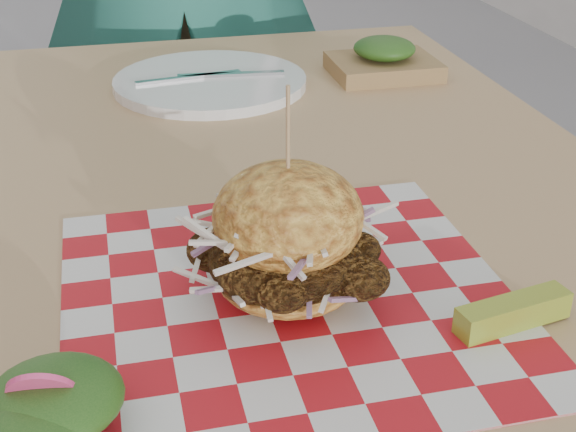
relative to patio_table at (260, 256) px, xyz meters
name	(u,v)px	position (x,y,z in m)	size (l,w,h in m)	color
patio_table	(260,256)	(0.00, 0.00, 0.00)	(0.80, 1.20, 0.75)	tan
patio_chair	(168,80)	(-0.01, 1.00, -0.12)	(0.45, 0.46, 0.95)	tan
paper_liner	(288,296)	(-0.02, -0.20, 0.08)	(0.36, 0.36, 0.00)	#B6121B
sandwich	(288,243)	(-0.02, -0.20, 0.13)	(0.16, 0.16, 0.18)	gold
pickle_spear	(513,312)	(0.14, -0.28, 0.09)	(0.10, 0.02, 0.02)	#A4AC31
place_setting	(210,82)	(0.00, 0.34, 0.09)	(0.27, 0.27, 0.02)	white
kraft_tray	(384,60)	(0.25, 0.34, 0.10)	(0.15, 0.12, 0.06)	olive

